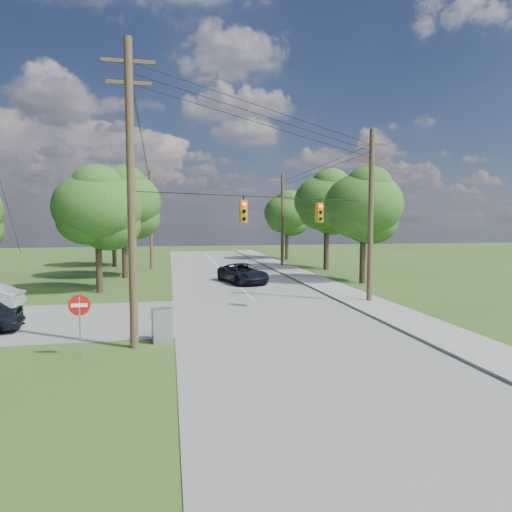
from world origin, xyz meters
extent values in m
plane|color=#33511B|center=(0.00, 0.00, 0.00)|extent=(140.00, 140.00, 0.00)
cube|color=gray|center=(2.00, 5.00, 0.01)|extent=(10.00, 100.00, 0.03)
cube|color=#A9A69E|center=(8.70, 5.00, 0.06)|extent=(2.60, 100.00, 0.12)
cylinder|color=brown|center=(-4.60, 0.40, 6.00)|extent=(0.32, 0.32, 12.00)
cube|color=brown|center=(-4.60, 0.40, 11.10)|extent=(2.00, 0.12, 0.14)
cube|color=brown|center=(-4.60, 0.40, 10.30)|extent=(1.70, 0.12, 0.14)
cylinder|color=brown|center=(8.90, 8.00, 5.25)|extent=(0.32, 0.32, 10.50)
cube|color=brown|center=(8.90, 8.00, 9.60)|extent=(2.00, 0.12, 0.14)
cube|color=brown|center=(8.90, 8.00, 8.80)|extent=(1.70, 0.12, 0.14)
cylinder|color=brown|center=(8.90, 30.00, 5.00)|extent=(0.32, 0.32, 10.00)
cube|color=brown|center=(8.90, 30.00, 9.10)|extent=(2.00, 0.12, 0.14)
cylinder|color=brown|center=(-5.00, 30.00, 5.00)|extent=(0.32, 0.32, 10.00)
cube|color=brown|center=(-5.00, 30.00, 9.10)|extent=(2.00, 0.12, 0.14)
cylinder|color=black|center=(2.15, 4.20, 10.35)|extent=(13.52, 7.63, 1.53)
cylinder|color=black|center=(2.15, 4.20, 9.95)|extent=(13.52, 7.63, 1.53)
cylinder|color=black|center=(2.15, 4.20, 9.55)|extent=(13.52, 7.63, 1.53)
cylinder|color=black|center=(8.90, 19.00, 9.35)|extent=(0.03, 22.00, 0.53)
cylinder|color=black|center=(-4.80, 15.20, 10.10)|extent=(0.43, 29.60, 2.03)
cylinder|color=black|center=(8.90, 19.00, 8.95)|extent=(0.03, 22.00, 0.53)
cylinder|color=black|center=(-4.80, 15.20, 9.70)|extent=(0.43, 29.60, 2.03)
cylinder|color=black|center=(2.15, 4.20, 6.20)|extent=(13.52, 7.63, 0.04)
cube|color=#CD8E0C|center=(0.26, 3.02, 5.48)|extent=(0.32, 0.22, 1.05)
sphere|color=#FF0C05|center=(0.26, 2.88, 5.83)|extent=(0.17, 0.17, 0.17)
cube|color=#CD8E0C|center=(0.26, 3.26, 5.48)|extent=(0.32, 0.22, 1.05)
sphere|color=#FF0C05|center=(0.26, 3.40, 5.83)|extent=(0.17, 0.17, 0.17)
cube|color=#CD8E0C|center=(4.85, 5.60, 5.48)|extent=(0.32, 0.22, 1.05)
sphere|color=#FF0C05|center=(4.85, 5.46, 5.83)|extent=(0.17, 0.17, 0.17)
cube|color=#CD8E0C|center=(4.85, 5.84, 5.48)|extent=(0.32, 0.22, 1.05)
sphere|color=#FF0C05|center=(4.85, 5.98, 5.83)|extent=(0.17, 0.17, 0.17)
cylinder|color=#3E2F1F|center=(-8.00, 15.00, 1.57)|extent=(0.45, 0.45, 3.15)
ellipsoid|color=#254E17|center=(-8.00, 15.00, 5.94)|extent=(6.00, 6.00, 4.92)
cylinder|color=#3E2F1F|center=(-7.00, 23.00, 1.75)|extent=(0.50, 0.50, 3.50)
ellipsoid|color=#254E17|center=(-7.00, 23.00, 6.60)|extent=(6.40, 6.40, 5.25)
cylinder|color=#3E2F1F|center=(-9.00, 33.00, 1.66)|extent=(0.48, 0.47, 3.32)
ellipsoid|color=#254E17|center=(-9.00, 33.00, 6.27)|extent=(6.00, 6.00, 4.92)
cylinder|color=#3E2F1F|center=(12.00, 16.00, 1.66)|extent=(0.48, 0.48, 3.32)
ellipsoid|color=#254E17|center=(12.00, 16.00, 6.27)|extent=(6.20, 6.20, 5.08)
cylinder|color=#3E2F1F|center=(12.50, 26.00, 1.84)|extent=(0.52, 0.52, 3.67)
ellipsoid|color=#254E17|center=(12.50, 26.00, 6.93)|extent=(6.60, 6.60, 5.41)
cylinder|color=#3E2F1F|center=(11.50, 38.00, 1.57)|extent=(0.45, 0.45, 3.15)
ellipsoid|color=#254E17|center=(11.50, 38.00, 5.94)|extent=(5.80, 5.80, 4.76)
imported|color=black|center=(2.58, 17.73, 0.80)|extent=(3.94, 6.03, 1.54)
cube|color=gray|center=(-3.52, 1.00, 0.72)|extent=(0.89, 0.72, 1.44)
cylinder|color=gray|center=(-6.46, -0.53, 1.13)|extent=(0.06, 0.06, 2.26)
cylinder|color=#B3100C|center=(-6.46, -0.53, 1.96)|extent=(0.78, 0.07, 0.78)
cube|color=white|center=(-6.46, -0.56, 1.96)|extent=(0.57, 0.06, 0.13)
camera|label=1|loc=(-3.18, -18.02, 5.11)|focal=32.00mm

